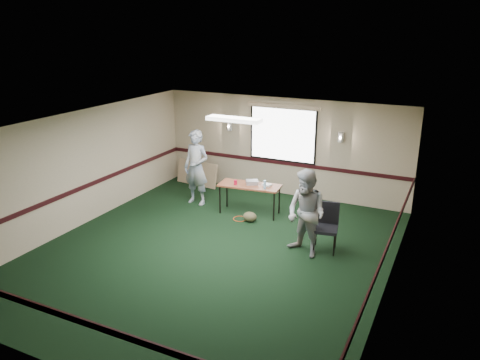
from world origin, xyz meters
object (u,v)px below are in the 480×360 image
at_px(folding_table, 250,187).
at_px(projector, 252,182).
at_px(conference_chair, 326,223).
at_px(person_left, 196,168).
at_px(person_right, 306,214).

relative_size(folding_table, projector, 5.44).
height_order(folding_table, conference_chair, conference_chair).
bearing_deg(projector, conference_chair, -57.39).
distance_m(person_left, person_right, 3.85).
height_order(folding_table, person_right, person_right).
bearing_deg(person_left, person_right, -19.49).
bearing_deg(person_right, projector, 163.78).
xyz_separation_m(conference_chair, person_right, (-0.31, -0.44, 0.31)).
distance_m(conference_chair, person_left, 4.00).
xyz_separation_m(folding_table, person_right, (1.95, -1.51, 0.20)).
xyz_separation_m(folding_table, projector, (0.03, 0.07, 0.10)).
xyz_separation_m(folding_table, conference_chair, (2.26, -1.07, -0.11)).
height_order(folding_table, projector, projector).
bearing_deg(person_right, person_left, 179.31).
bearing_deg(conference_chair, person_right, -135.35).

